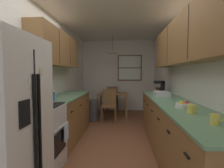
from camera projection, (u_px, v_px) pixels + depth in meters
The scene contains 25 objects.
ground_plane at pixel (115, 135), 3.78m from camera, with size 12.00×12.00×0.00m, color brown.
wall_left at pixel (54, 77), 3.79m from camera, with size 0.10×9.00×2.55m, color white.
wall_right at pixel (179, 77), 3.61m from camera, with size 0.10×9.00×2.55m, color white.
wall_back at pixel (118, 76), 6.34m from camera, with size 4.40×0.10×2.55m, color white.
ceiling_slab at pixel (115, 15), 3.62m from camera, with size 4.40×9.00×0.08m, color white.
refrigerator at pixel (2, 126), 1.62m from camera, with size 0.70×0.81×1.70m.
stove_range at pixel (38, 137), 2.36m from camera, with size 0.66×0.59×1.10m.
microwave_over_range at pixel (27, 51), 2.30m from camera, with size 0.39×0.63×0.35m.
counter_left at pixel (66, 117), 3.56m from camera, with size 0.64×1.81×0.90m.
upper_cabinets_left at pixel (57, 49), 3.44m from camera, with size 0.33×1.89×0.67m.
counter_right at pixel (174, 130), 2.74m from camera, with size 0.64×3.36×0.90m.
upper_cabinets_right at pixel (187, 40), 2.59m from camera, with size 0.33×3.04×0.72m.
dining_table at pixel (113, 97), 5.42m from camera, with size 0.91×0.79×0.73m.
dining_chair_near at pixel (109, 104), 4.83m from camera, with size 0.41×0.41×0.90m.
dining_chair_far at pixel (112, 98), 6.03m from camera, with size 0.45×0.45×0.90m.
pendant_light at pixel (113, 52), 5.33m from camera, with size 0.33×0.33×0.57m.
back_window at pixel (130, 68), 6.22m from camera, with size 0.87×0.05×0.93m.
trash_bin at pixel (92, 110), 4.92m from camera, with size 0.35×0.35×0.60m, color #3F3F42.
storage_canister at pixel (51, 96), 2.81m from camera, with size 0.13×0.13×0.17m.
dish_towel at pixel (66, 132), 2.49m from camera, with size 0.02×0.16×0.24m, color silver.
coffee_maker at pixel (160, 87), 3.94m from camera, with size 0.22×0.18×0.28m.
mug_by_coffeemaker at pixel (215, 119), 1.50m from camera, with size 0.11×0.07×0.10m.
mug_spare at pixel (192, 109), 1.94m from camera, with size 0.13×0.09×0.10m.
fruit_bowl at pixel (183, 105), 2.25m from camera, with size 0.20×0.20×0.09m.
dish_rack at pixel (162, 94), 3.37m from camera, with size 0.28×0.34×0.10m, color silver.
Camera 1 is at (0.18, -2.70, 1.35)m, focal length 27.45 mm.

